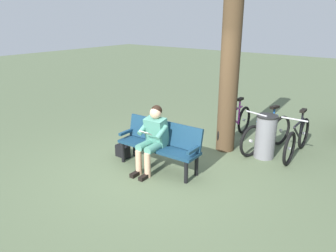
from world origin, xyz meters
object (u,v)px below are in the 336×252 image
at_px(litter_bin, 265,137).
at_px(bench, 161,142).
at_px(bicycle_blue, 297,139).
at_px(bicycle_red, 235,124).
at_px(bicycle_purple, 267,134).
at_px(person_reading, 153,136).
at_px(handbag, 123,151).
at_px(tree_trunk, 230,57).

bearing_deg(litter_bin, bench, 49.62).
bearing_deg(bicycle_blue, bench, -43.54).
distance_m(bench, bicycle_red, 2.20).
relative_size(litter_bin, bicycle_blue, 0.52).
bearing_deg(bicycle_purple, person_reading, -17.02).
xyz_separation_m(person_reading, bicycle_red, (-0.49, -2.31, -0.31)).
bearing_deg(bench, bicycle_blue, -134.09).
bearing_deg(person_reading, bench, -105.44).
bearing_deg(bicycle_red, person_reading, -13.78).
bearing_deg(bicycle_red, bicycle_blue, 84.35).
bearing_deg(bicycle_red, bench, -13.67).
relative_size(person_reading, litter_bin, 1.38).
xyz_separation_m(handbag, bicycle_blue, (-2.74, -2.17, 0.24)).
bearing_deg(bench, litter_bin, -132.44).
bearing_deg(bicycle_purple, bicycle_blue, 113.46).
bearing_deg(handbag, bench, -172.75).
distance_m(handbag, bicycle_blue, 3.50).
height_order(litter_bin, bicycle_blue, bicycle_blue).
height_order(person_reading, tree_trunk, tree_trunk).
distance_m(handbag, bicycle_purple, 2.99).
relative_size(bicycle_blue, bicycle_purple, 1.02).
bearing_deg(tree_trunk, litter_bin, -172.30).
xyz_separation_m(person_reading, litter_bin, (-1.40, -1.77, -0.23)).
height_order(handbag, tree_trunk, tree_trunk).
height_order(bicycle_purple, bicycle_red, same).
bearing_deg(bicycle_red, bicycle_purple, 75.17).
xyz_separation_m(bench, tree_trunk, (-0.55, -1.50, 1.42)).
xyz_separation_m(litter_bin, bicycle_blue, (-0.49, -0.45, -0.08)).
height_order(litter_bin, bicycle_purple, bicycle_purple).
relative_size(tree_trunk, bicycle_purple, 2.35).
distance_m(person_reading, litter_bin, 2.27).
bearing_deg(litter_bin, bicycle_purple, -73.32).
xyz_separation_m(tree_trunk, bicycle_red, (0.10, -0.65, -1.57)).
bearing_deg(person_reading, bicycle_purple, -123.49).
height_order(handbag, litter_bin, litter_bin).
bearing_deg(handbag, bicycle_red, -120.58).
xyz_separation_m(bench, litter_bin, (-1.36, -1.60, -0.07)).
relative_size(tree_trunk, bicycle_blue, 2.29).
relative_size(person_reading, bicycle_red, 0.71).
xyz_separation_m(bicycle_blue, bicycle_red, (1.40, -0.09, 0.00)).
relative_size(tree_trunk, litter_bin, 4.42).
xyz_separation_m(bench, bicycle_red, (-0.45, -2.15, -0.15)).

